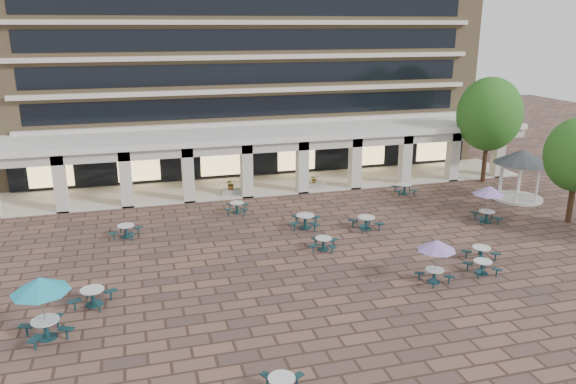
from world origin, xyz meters
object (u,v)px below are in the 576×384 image
object	(u,v)px
planter_left	(231,189)
planter_right	(314,184)
gazebo	(521,162)
picnic_table_2	(481,252)
picnic_table_0	(93,296)

from	to	relation	value
planter_left	planter_right	xyz separation A→B (m)	(6.43, 0.00, -0.14)
planter_left	planter_right	bearing A→B (deg)	0.00
gazebo	planter_right	size ratio (longest dim) A/B	2.61
gazebo	planter_right	bearing A→B (deg)	154.34
gazebo	planter_right	xyz separation A→B (m)	(-13.35, 6.41, -2.32)
picnic_table_2	planter_right	bearing A→B (deg)	88.59
planter_right	picnic_table_0	bearing A→B (deg)	-135.89
gazebo	planter_left	xyz separation A→B (m)	(-19.78, 6.41, -2.18)
picnic_table_2	planter_left	distance (m)	18.68
planter_left	picnic_table_0	bearing A→B (deg)	-121.00
gazebo	picnic_table_2	bearing A→B (deg)	-135.47
gazebo	planter_left	size ratio (longest dim) A/B	2.61
picnic_table_0	planter_right	xyz separation A→B (m)	(15.41, 14.94, -0.04)
picnic_table_0	planter_right	world-z (taller)	planter_right
picnic_table_0	picnic_table_2	world-z (taller)	picnic_table_0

